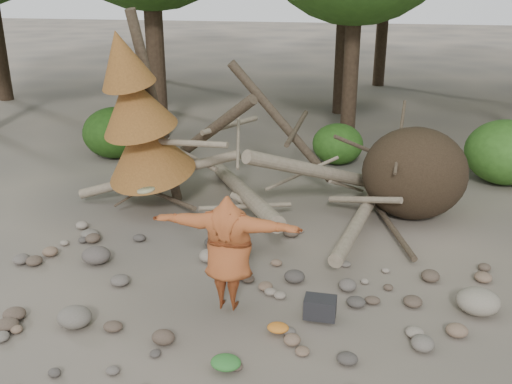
# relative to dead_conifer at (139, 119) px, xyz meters

# --- Properties ---
(ground) EXTENTS (120.00, 120.00, 0.00)m
(ground) POSITION_rel_dead_conifer_xyz_m (3.12, -3.37, -2.11)
(ground) COLOR #514C44
(ground) RESTS_ON ground
(deadfall_pile) EXTENTS (8.55, 5.24, 3.30)m
(deadfall_pile) POSITION_rel_dead_conifer_xyz_m (5.13, 0.87, -1.16)
(deadfall_pile) COLOR #332619
(deadfall_pile) RESTS_ON ground
(dead_conifer) EXTENTS (2.06, 2.16, 4.35)m
(dead_conifer) POSITION_rel_dead_conifer_xyz_m (0.00, 0.00, 0.00)
(dead_conifer) COLOR #4C3F30
(dead_conifer) RESTS_ON ground
(bush_left) EXTENTS (1.80, 1.80, 1.44)m
(bush_left) POSITION_rel_dead_conifer_xyz_m (-2.38, 3.83, -1.39)
(bush_left) COLOR #224A13
(bush_left) RESTS_ON ground
(bush_mid) EXTENTS (1.40, 1.40, 1.12)m
(bush_mid) POSITION_rel_dead_conifer_xyz_m (3.92, 4.43, -1.55)
(bush_mid) COLOR #2D5E1B
(bush_mid) RESTS_ON ground
(bush_right) EXTENTS (2.00, 2.00, 1.60)m
(bush_right) POSITION_rel_dead_conifer_xyz_m (8.12, 3.63, -1.31)
(bush_right) COLOR #386F22
(bush_right) RESTS_ON ground
(frisbee_thrower) EXTENTS (2.50, 0.69, 1.92)m
(frisbee_thrower) POSITION_rel_dead_conifer_xyz_m (2.72, -3.45, -1.11)
(frisbee_thrower) COLOR #A14C24
(frisbee_thrower) RESTS_ON ground
(backpack) EXTENTS (0.49, 0.33, 0.32)m
(backpack) POSITION_rel_dead_conifer_xyz_m (4.13, -3.45, -1.95)
(backpack) COLOR black
(backpack) RESTS_ON ground
(cloth_green) EXTENTS (0.41, 0.34, 0.15)m
(cloth_green) POSITION_rel_dead_conifer_xyz_m (3.02, -4.88, -2.03)
(cloth_green) COLOR #2F6F2C
(cloth_green) RESTS_ON ground
(cloth_orange) EXTENTS (0.32, 0.26, 0.12)m
(cloth_orange) POSITION_rel_dead_conifer_xyz_m (3.57, -3.94, -2.05)
(cloth_orange) COLOR #C66F21
(cloth_orange) RESTS_ON ground
(boulder_front_left) EXTENTS (0.52, 0.47, 0.31)m
(boulder_front_left) POSITION_rel_dead_conifer_xyz_m (0.57, -4.32, -1.96)
(boulder_front_left) COLOR #686156
(boulder_front_left) RESTS_ON ground
(boulder_mid_right) EXTENTS (0.66, 0.60, 0.40)m
(boulder_mid_right) POSITION_rel_dead_conifer_xyz_m (6.51, -2.79, -1.91)
(boulder_mid_right) COLOR gray
(boulder_mid_right) RESTS_ON ground
(boulder_mid_left) EXTENTS (0.52, 0.47, 0.31)m
(boulder_mid_left) POSITION_rel_dead_conifer_xyz_m (-0.02, -2.39, -1.95)
(boulder_mid_left) COLOR #574F49
(boulder_mid_left) RESTS_ON ground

